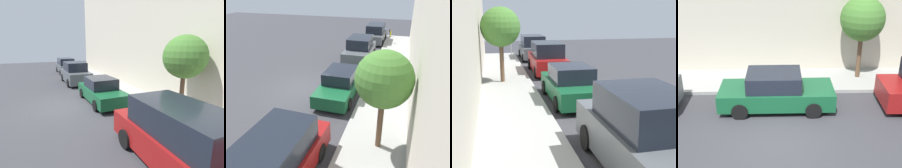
# 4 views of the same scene
# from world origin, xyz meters

# --- Properties ---
(ground_plane) EXTENTS (60.00, 60.00, 0.00)m
(ground_plane) POSITION_xyz_m (0.00, 0.00, 0.00)
(ground_plane) COLOR #38383D
(sidewalk) EXTENTS (2.57, 32.00, 0.15)m
(sidewalk) POSITION_xyz_m (4.78, 0.00, 0.07)
(sidewalk) COLOR #9E9E99
(sidewalk) RESTS_ON ground_plane
(parked_minivan_second) EXTENTS (2.02, 4.94, 1.90)m
(parked_minivan_second) POSITION_xyz_m (2.14, -6.69, 0.92)
(parked_minivan_second) COLOR maroon
(parked_minivan_second) RESTS_ON ground_plane
(parked_sedan_third) EXTENTS (1.92, 4.50, 1.54)m
(parked_sedan_third) POSITION_xyz_m (2.31, -0.05, 0.73)
(parked_sedan_third) COLOR #14512D
(parked_sedan_third) RESTS_ON ground_plane
(parked_suv_fourth) EXTENTS (2.08, 4.81, 1.98)m
(parked_suv_fourth) POSITION_xyz_m (2.13, 6.26, 0.93)
(parked_suv_fourth) COLOR #4C5156
(parked_suv_fourth) RESTS_ON ground_plane
(parked_minivan_fifth) EXTENTS (2.02, 4.91, 1.90)m
(parked_minivan_fifth) POSITION_xyz_m (2.44, 13.02, 0.92)
(parked_minivan_fifth) COLOR #4C5156
(parked_minivan_fifth) RESTS_ON ground_plane
(parking_meter_far) EXTENTS (0.11, 0.15, 1.42)m
(parking_meter_far) POSITION_xyz_m (3.95, 12.51, 1.02)
(parking_meter_far) COLOR #ADADB2
(parking_meter_far) RESTS_ON sidewalk
(street_tree) EXTENTS (2.02, 2.02, 3.84)m
(street_tree) POSITION_xyz_m (4.99, -3.96, 2.96)
(street_tree) COLOR brown
(street_tree) RESTS_ON sidewalk
(fire_hydrant) EXTENTS (0.20, 0.20, 0.69)m
(fire_hydrant) POSITION_xyz_m (3.85, 15.45, 0.49)
(fire_hydrant) COLOR gold
(fire_hydrant) RESTS_ON sidewalk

